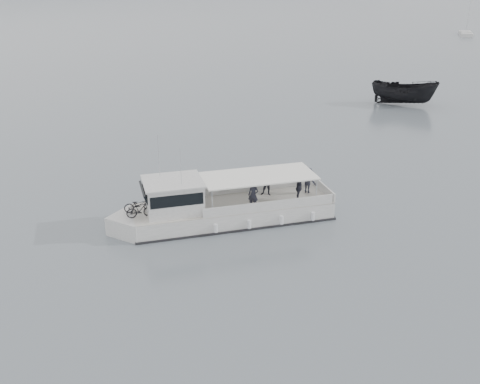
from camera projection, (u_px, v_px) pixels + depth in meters
ground at (274, 201)px, 32.79m from camera, size 1400.00×1400.00×0.00m
tour_boat at (214, 208)px, 29.69m from camera, size 12.24×7.31×5.31m
dark_motorboat at (404, 92)px, 55.27m from camera, size 5.69×7.01×2.58m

